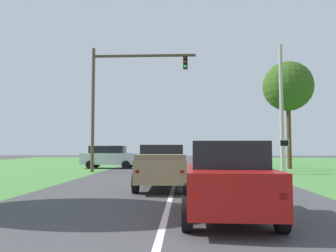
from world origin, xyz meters
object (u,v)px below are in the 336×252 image
Objects in this scene: keep_moving_sign at (285,151)px; oak_tree_right at (288,87)px; pickup_truck_lead at (163,166)px; red_suv_near at (227,178)px; traffic_light at (117,91)px; utility_pole_right at (281,107)px; crossing_suv_far at (110,157)px.

oak_tree_right is (2.13, 6.04, 5.27)m from keep_moving_sign.
pickup_truck_lead is at bearing -133.45° from keep_moving_sign.
pickup_truck_lead is 17.83m from oak_tree_right.
red_suv_near is 1.87× the size of keep_moving_sign.
keep_moving_sign is (11.29, -1.61, -4.30)m from traffic_light.
red_suv_near is 0.47× the size of utility_pole_right.
red_suv_near is 0.50× the size of oak_tree_right.
pickup_truck_lead is 14.88m from crossing_suv_far.
pickup_truck_lead is at bearing 108.33° from red_suv_near.
crossing_suv_far is 0.51× the size of utility_pole_right.
keep_moving_sign is 0.50× the size of crossing_suv_far.
oak_tree_right reaches higher than crossing_suv_far.
utility_pole_right is at bearing 76.76° from keep_moving_sign.
traffic_light is 0.95× the size of utility_pole_right.
traffic_light is at bearing -71.68° from crossing_suv_far.
oak_tree_right is at bearing 65.00° from utility_pole_right.
utility_pole_right is at bearing 6.53° from traffic_light.
traffic_light is (-3.86, 9.46, 4.86)m from pickup_truck_lead.
pickup_truck_lead is 2.23× the size of keep_moving_sign.
utility_pole_right is (-1.42, -3.05, -2.08)m from oak_tree_right.
traffic_light is 14.16m from oak_tree_right.
utility_pole_right reaches higher than traffic_light.
crossing_suv_far reaches higher than pickup_truck_lead.
pickup_truck_lead is 11.31m from traffic_light.
oak_tree_right is at bearing 70.60° from keep_moving_sign.
traffic_light reaches higher than crossing_suv_far.
traffic_light is 6.73m from crossing_suv_far.
oak_tree_right is 0.94× the size of utility_pole_right.
oak_tree_right is (9.56, 13.88, 5.82)m from pickup_truck_lead.
traffic_light is at bearing 171.86° from keep_moving_sign.
utility_pole_right is at bearing 53.10° from pickup_truck_lead.
keep_moving_sign is at bearing -103.24° from utility_pole_right.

